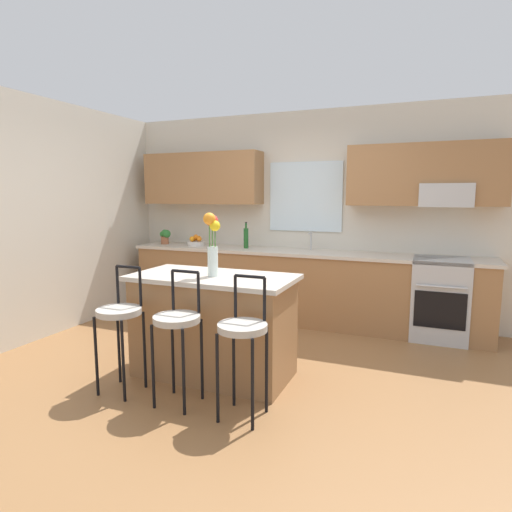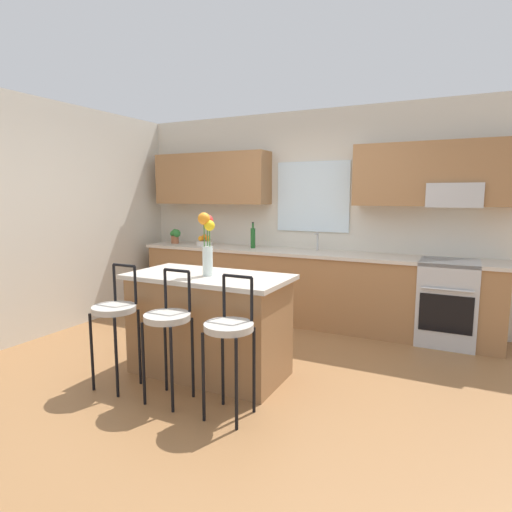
% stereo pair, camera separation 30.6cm
% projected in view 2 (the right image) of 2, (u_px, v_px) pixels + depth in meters
% --- Properties ---
extents(ground_plane, '(14.00, 14.00, 0.00)m').
position_uv_depth(ground_plane, '(240.00, 370.00, 3.98)').
color(ground_plane, olive).
extents(wall_left, '(0.12, 4.60, 2.70)m').
position_uv_depth(wall_left, '(67.00, 218.00, 5.19)').
color(wall_left, beige).
rests_on(wall_left, ground).
extents(back_wall_assembly, '(5.60, 0.50, 2.70)m').
position_uv_depth(back_wall_assembly, '(315.00, 204.00, 5.52)').
color(back_wall_assembly, beige).
rests_on(back_wall_assembly, ground).
extents(counter_run, '(4.56, 0.64, 0.92)m').
position_uv_depth(counter_run, '(304.00, 287.00, 5.43)').
color(counter_run, '#996B42').
rests_on(counter_run, ground).
extents(sink_faucet, '(0.02, 0.13, 0.23)m').
position_uv_depth(sink_faucet, '(317.00, 240.00, 5.42)').
color(sink_faucet, '#B7BABC').
rests_on(sink_faucet, counter_run).
extents(oven_range, '(0.60, 0.64, 0.92)m').
position_uv_depth(oven_range, '(447.00, 302.00, 4.67)').
color(oven_range, '#B7BABC').
rests_on(oven_range, ground).
extents(kitchen_island, '(1.45, 0.74, 0.92)m').
position_uv_depth(kitchen_island, '(209.00, 324.00, 3.85)').
color(kitchen_island, '#996B42').
rests_on(kitchen_island, ground).
extents(bar_stool_near, '(0.36, 0.36, 1.04)m').
position_uv_depth(bar_stool_near, '(115.00, 314.00, 3.55)').
color(bar_stool_near, black).
rests_on(bar_stool_near, ground).
extents(bar_stool_middle, '(0.36, 0.36, 1.04)m').
position_uv_depth(bar_stool_middle, '(168.00, 323.00, 3.31)').
color(bar_stool_middle, black).
rests_on(bar_stool_middle, ground).
extents(bar_stool_far, '(0.36, 0.36, 1.04)m').
position_uv_depth(bar_stool_far, '(229.00, 333.00, 3.06)').
color(bar_stool_far, black).
rests_on(bar_stool_far, ground).
extents(flower_vase, '(0.15, 0.17, 0.55)m').
position_uv_depth(flower_vase, '(207.00, 237.00, 3.69)').
color(flower_vase, silver).
rests_on(flower_vase, kitchen_island).
extents(fruit_bowl_oranges, '(0.24, 0.24, 0.16)m').
position_uv_depth(fruit_bowl_oranges, '(205.00, 241.00, 6.01)').
color(fruit_bowl_oranges, silver).
rests_on(fruit_bowl_oranges, counter_run).
extents(bottle_olive_oil, '(0.06, 0.06, 0.35)m').
position_uv_depth(bottle_olive_oil, '(253.00, 238.00, 5.66)').
color(bottle_olive_oil, '#1E5923').
rests_on(bottle_olive_oil, counter_run).
extents(potted_plant_small, '(0.18, 0.12, 0.21)m').
position_uv_depth(potted_plant_small, '(175.00, 235.00, 6.22)').
color(potted_plant_small, '#9E5B3D').
rests_on(potted_plant_small, counter_run).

